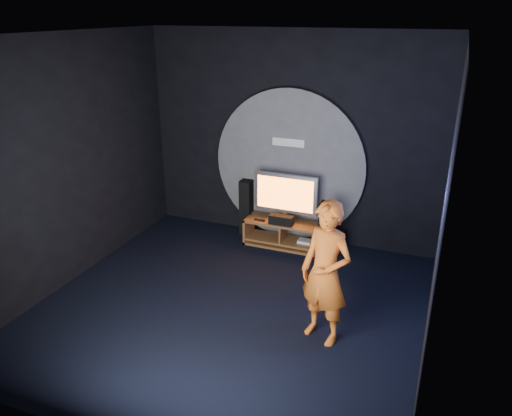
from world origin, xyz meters
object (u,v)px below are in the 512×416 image
at_px(tv, 285,195).
at_px(subwoofer, 335,241).
at_px(media_console, 284,235).
at_px(tower_speaker_left, 246,207).
at_px(player, 326,273).
at_px(tower_speaker_right, 325,232).

relative_size(tv, subwoofer, 3.46).
bearing_deg(media_console, tower_speaker_left, 162.29).
bearing_deg(tower_speaker_left, player, -50.59).
bearing_deg(subwoofer, player, -80.20).
relative_size(media_console, player, 0.73).
height_order(media_console, player, player).
relative_size(tv, player, 0.60).
height_order(media_console, tv, tv).
distance_m(media_console, subwoofer, 0.87).
distance_m(tower_speaker_left, subwoofer, 1.67).
distance_m(tv, tower_speaker_left, 0.89).
height_order(media_console, subwoofer, media_console).
bearing_deg(media_console, subwoofer, 12.84).
bearing_deg(player, subwoofer, 120.93).
distance_m(media_console, tower_speaker_right, 0.87).
distance_m(tv, tower_speaker_right, 0.94).
relative_size(media_console, tv, 1.21).
relative_size(tv, tower_speaker_left, 1.09).
bearing_deg(subwoofer, tower_speaker_left, 177.91).
bearing_deg(subwoofer, media_console, -167.16).
relative_size(tower_speaker_right, subwoofer, 3.18).
xyz_separation_m(tv, subwoofer, (0.85, 0.12, -0.74)).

